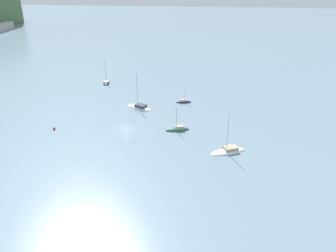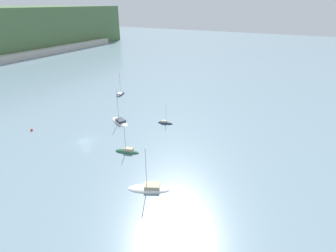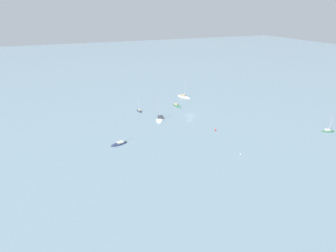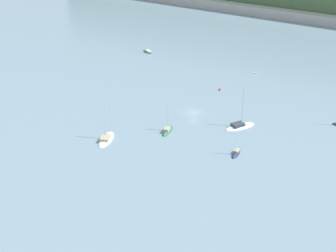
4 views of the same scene
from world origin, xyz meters
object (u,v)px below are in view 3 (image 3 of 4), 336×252
sailboat_0 (177,106)px  mooring_buoy_1 (215,130)px  mooring_buoy_0 (240,154)px  sailboat_1 (328,131)px  sailboat_4 (160,119)px  sailboat_3 (119,144)px  sailboat_5 (139,111)px  sailboat_2 (184,97)px

sailboat_0 → mooring_buoy_1: size_ratio=11.30×
mooring_buoy_0 → mooring_buoy_1: bearing=-96.7°
sailboat_0 → sailboat_1: size_ratio=1.08×
sailboat_4 → sailboat_1: bearing=83.8°
sailboat_1 → sailboat_3: size_ratio=0.74×
sailboat_4 → mooring_buoy_0: 41.54m
sailboat_3 → sailboat_5: (-16.05, -29.22, 0.02)m
sailboat_1 → sailboat_5: sailboat_1 is taller
sailboat_1 → sailboat_2: bearing=138.1°
sailboat_4 → sailboat_5: (5.78, -12.96, -0.02)m
sailboat_3 → sailboat_4: size_ratio=0.84×
mooring_buoy_0 → sailboat_4: bearing=-69.8°
sailboat_1 → mooring_buoy_0: 43.59m
sailboat_1 → sailboat_2: size_ratio=0.69×
sailboat_4 → sailboat_2: bearing=163.3°
sailboat_3 → sailboat_0: bearing=-154.2°
sailboat_1 → sailboat_5: bearing=160.9°
mooring_buoy_1 → sailboat_4: bearing=-48.9°
sailboat_2 → mooring_buoy_1: 44.61m
mooring_buoy_0 → mooring_buoy_1: mooring_buoy_1 is taller
sailboat_1 → mooring_buoy_0: sailboat_1 is taller
sailboat_3 → mooring_buoy_0: 42.72m
sailboat_3 → mooring_buoy_0: sailboat_3 is taller
sailboat_5 → sailboat_3: bearing=141.1°
sailboat_4 → sailboat_5: 14.20m
sailboat_3 → sailboat_4: (-21.83, -16.25, 0.04)m
sailboat_4 → mooring_buoy_0: bearing=46.5°
sailboat_0 → sailboat_4: bearing=-63.1°
sailboat_0 → mooring_buoy_0: 51.64m
sailboat_2 → sailboat_3: bearing=-72.5°
sailboat_3 → sailboat_5: sailboat_3 is taller
sailboat_0 → sailboat_2: (-9.60, -12.31, 0.02)m
sailboat_1 → mooring_buoy_0: (43.54, 2.11, 0.16)m
sailboat_1 → sailboat_4: sailboat_4 is taller
sailboat_0 → mooring_buoy_1: bearing=-10.5°
mooring_buoy_1 → sailboat_1: bearing=156.7°
sailboat_2 → sailboat_3: size_ratio=1.07×
sailboat_3 → mooring_buoy_1: sailboat_3 is taller
sailboat_2 → sailboat_3: (45.12, 41.22, -0.05)m
sailboat_1 → sailboat_5: size_ratio=1.07×
mooring_buoy_0 → mooring_buoy_1: 19.97m
sailboat_1 → sailboat_4: (57.89, -36.87, 0.02)m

